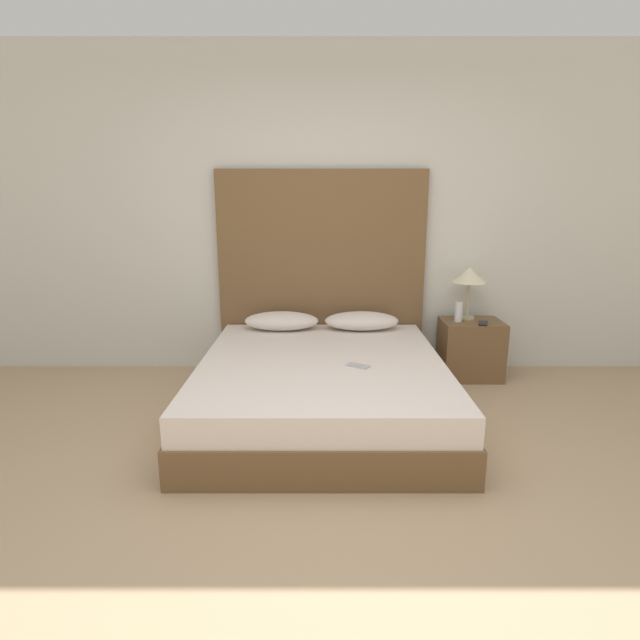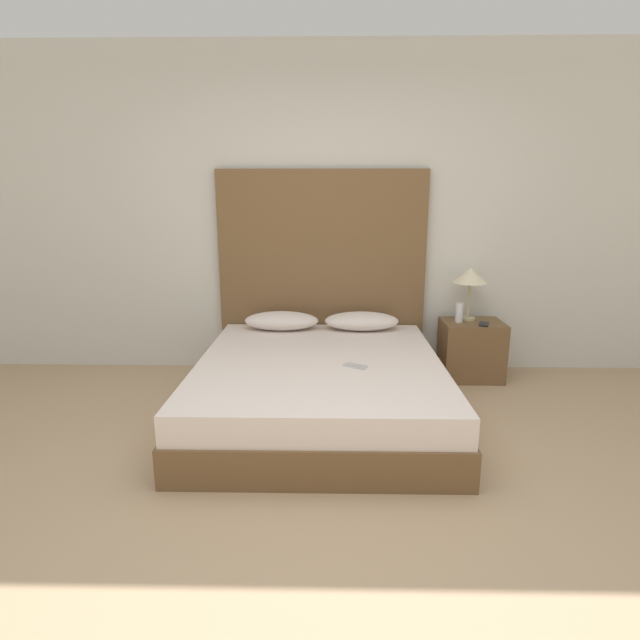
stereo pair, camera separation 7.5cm
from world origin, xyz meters
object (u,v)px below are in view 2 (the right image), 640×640
at_px(phone_on_bed, 355,366).
at_px(nightstand, 471,350).
at_px(bed, 320,387).
at_px(table_lamp, 470,277).
at_px(phone_on_nightstand, 484,324).

bearing_deg(phone_on_bed, nightstand, 42.30).
height_order(bed, table_lamp, table_lamp).
distance_m(phone_on_bed, table_lamp, 1.47).
xyz_separation_m(phone_on_bed, nightstand, (1.02, 0.93, -0.17)).
bearing_deg(phone_on_nightstand, bed, -152.91).
xyz_separation_m(phone_on_bed, phone_on_nightstand, (1.08, 0.83, 0.08)).
bearing_deg(phone_on_nightstand, phone_on_bed, -142.36).
bearing_deg(phone_on_bed, table_lamp, 45.38).
bearing_deg(bed, table_lamp, 34.56).
distance_m(phone_on_bed, nightstand, 1.39).
relative_size(bed, nightstand, 3.92).
bearing_deg(table_lamp, phone_on_nightstand, -63.18).
distance_m(table_lamp, phone_on_nightstand, 0.40).
xyz_separation_m(nightstand, phone_on_nightstand, (0.06, -0.10, 0.25)).
xyz_separation_m(bed, phone_on_bed, (0.23, -0.16, 0.21)).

